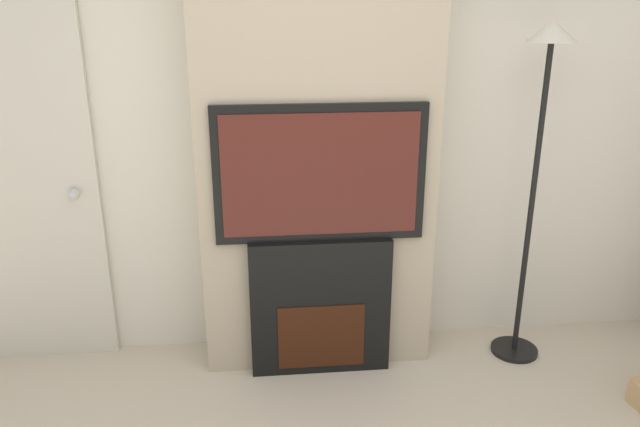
# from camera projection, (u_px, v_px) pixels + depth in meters

# --- Properties ---
(wall_back) EXTENTS (6.00, 0.06, 2.70)m
(wall_back) POSITION_uv_depth(u_px,v_px,m) (314.00, 113.00, 3.32)
(wall_back) COLOR silver
(wall_back) RESTS_ON ground_plane
(chimney_breast) EXTENTS (1.22, 0.31, 2.70)m
(chimney_breast) POSITION_uv_depth(u_px,v_px,m) (317.00, 119.00, 3.15)
(chimney_breast) COLOR tan
(chimney_breast) RESTS_ON ground_plane
(fireplace) EXTENTS (0.74, 0.15, 0.76)m
(fireplace) POSITION_uv_depth(u_px,v_px,m) (320.00, 305.00, 3.33)
(fireplace) COLOR black
(fireplace) RESTS_ON ground_plane
(television) EXTENTS (1.06, 0.07, 0.70)m
(television) POSITION_uv_depth(u_px,v_px,m) (320.00, 174.00, 3.08)
(television) COLOR black
(television) RESTS_ON fireplace
(floor_lamp) EXTENTS (0.26, 0.26, 1.83)m
(floor_lamp) POSITION_uv_depth(u_px,v_px,m) (541.00, 130.00, 3.16)
(floor_lamp) COLOR black
(floor_lamp) RESTS_ON ground_plane
(entry_door) EXTENTS (0.81, 0.09, 2.02)m
(entry_door) POSITION_uv_depth(u_px,v_px,m) (19.00, 186.00, 3.24)
(entry_door) COLOR beige
(entry_door) RESTS_ON ground_plane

